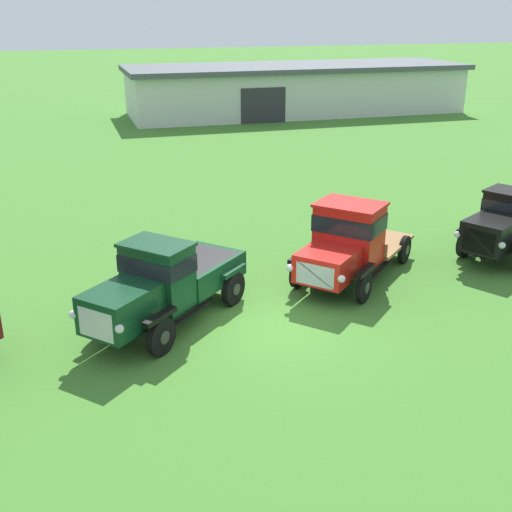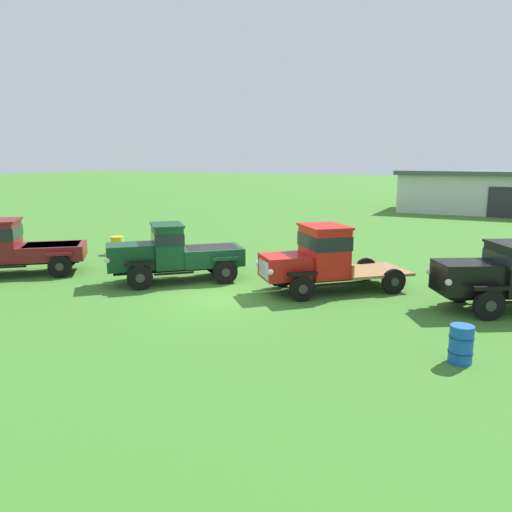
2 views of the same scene
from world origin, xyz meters
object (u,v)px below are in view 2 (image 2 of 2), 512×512
object	(u,v)px
oil_drum_beside_row	(461,344)
oil_drum_near_fence	(117,245)
vintage_truck_second_in_line	(174,253)
vintage_truck_far_side	(504,275)
vintage_truck_midrow_center	(320,257)
vintage_truck_foreground_near	(8,247)

from	to	relation	value
oil_drum_beside_row	oil_drum_near_fence	xyz separation A→B (m)	(-16.24, 6.78, -0.02)
vintage_truck_second_in_line	vintage_truck_far_side	bearing A→B (deg)	7.66
vintage_truck_second_in_line	vintage_truck_midrow_center	world-z (taller)	vintage_truck_midrow_center
vintage_truck_second_in_line	vintage_truck_far_side	size ratio (longest dim) A/B	0.86
vintage_truck_foreground_near	oil_drum_beside_row	world-z (taller)	vintage_truck_foreground_near
vintage_truck_midrow_center	oil_drum_beside_row	distance (m)	6.76
vintage_truck_midrow_center	oil_drum_beside_row	world-z (taller)	vintage_truck_midrow_center
vintage_truck_foreground_near	vintage_truck_far_side	world-z (taller)	vintage_truck_foreground_near
vintage_truck_foreground_near	oil_drum_near_fence	distance (m)	5.52
vintage_truck_far_side	oil_drum_beside_row	world-z (taller)	vintage_truck_far_side
vintage_truck_second_in_line	oil_drum_near_fence	world-z (taller)	vintage_truck_second_in_line
vintage_truck_midrow_center	vintage_truck_far_side	xyz separation A→B (m)	(5.80, 0.42, -0.12)
vintage_truck_midrow_center	oil_drum_beside_row	size ratio (longest dim) A/B	5.76
vintage_truck_foreground_near	vintage_truck_second_in_line	size ratio (longest dim) A/B	1.11
vintage_truck_foreground_near	oil_drum_beside_row	xyz separation A→B (m)	(17.06, -1.37, -0.71)
vintage_truck_second_in_line	oil_drum_near_fence	distance (m)	6.74
vintage_truck_far_side	oil_drum_near_fence	bearing A→B (deg)	173.76
vintage_truck_midrow_center	oil_drum_near_fence	xyz separation A→B (m)	(-11.25, 2.29, -0.80)
vintage_truck_foreground_near	vintage_truck_midrow_center	xyz separation A→B (m)	(12.07, 3.13, 0.07)
oil_drum_beside_row	vintage_truck_midrow_center	bearing A→B (deg)	137.98
vintage_truck_second_in_line	oil_drum_beside_row	bearing A→B (deg)	-18.07
vintage_truck_far_side	oil_drum_near_fence	xyz separation A→B (m)	(-17.04, 1.86, -0.68)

